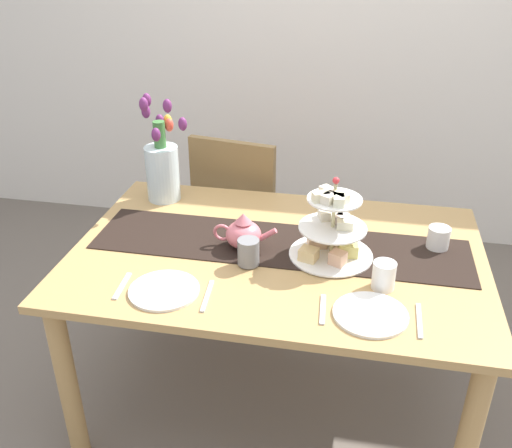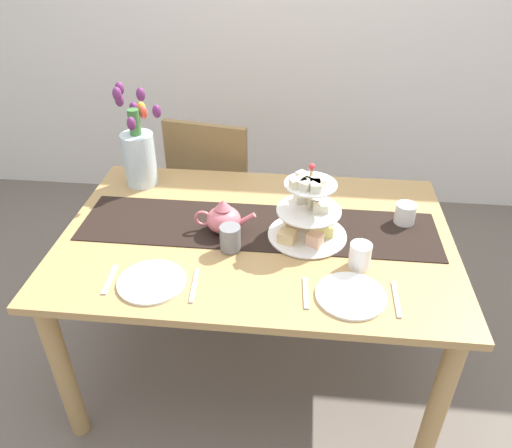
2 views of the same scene
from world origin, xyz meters
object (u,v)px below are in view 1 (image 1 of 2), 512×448
at_px(dinner_plate_left, 164,290).
at_px(knife_left, 207,296).
at_px(tiered_cake_stand, 332,232).
at_px(mug_white_text, 384,275).
at_px(teapot, 243,233).
at_px(fork_left, 122,286).
at_px(cream_jug, 438,238).
at_px(tulip_vase, 162,165).
at_px(dinner_plate_right, 370,314).
at_px(mug_grey, 248,252).
at_px(chair_left, 242,211).
at_px(dining_table, 277,274).
at_px(knife_right, 419,321).
at_px(fork_right, 323,309).

height_order(dinner_plate_left, knife_left, dinner_plate_left).
distance_m(tiered_cake_stand, mug_white_text, 0.25).
xyz_separation_m(teapot, fork_left, (-0.34, -0.33, -0.06)).
bearing_deg(fork_left, cream_jug, 23.82).
bearing_deg(tulip_vase, mug_white_text, -28.83).
bearing_deg(cream_jug, dinner_plate_left, -152.84).
bearing_deg(tiered_cake_stand, dinner_plate_left, -147.42).
distance_m(dinner_plate_left, dinner_plate_right, 0.66).
bearing_deg(tiered_cake_stand, fork_left, -153.52).
xyz_separation_m(tiered_cake_stand, mug_grey, (-0.28, -0.11, -0.05)).
height_order(dinner_plate_right, mug_grey, mug_grey).
bearing_deg(cream_jug, tiered_cake_stand, -161.05).
relative_size(chair_left, tulip_vase, 1.97).
height_order(dining_table, cream_jug, cream_jug).
relative_size(tiered_cake_stand, teapot, 1.28).
height_order(chair_left, knife_left, chair_left).
bearing_deg(chair_left, cream_jug, -34.21).
height_order(mug_grey, mug_white_text, mug_grey).
height_order(knife_left, knife_right, same).
bearing_deg(mug_white_text, mug_grey, 173.39).
relative_size(knife_left, dinner_plate_right, 0.74).
bearing_deg(teapot, fork_right, -45.34).
height_order(fork_left, mug_white_text, mug_white_text).
relative_size(tulip_vase, knife_right, 2.71).
distance_m(fork_left, fork_right, 0.66).
distance_m(tiered_cake_stand, fork_left, 0.74).
bearing_deg(chair_left, mug_white_text, -52.95).
height_order(tiered_cake_stand, knife_left, tiered_cake_stand).
bearing_deg(mug_grey, fork_right, -37.38).
height_order(chair_left, cream_jug, chair_left).
relative_size(dinner_plate_right, mug_white_text, 2.42).
bearing_deg(tulip_vase, knife_left, -60.74).
xyz_separation_m(fork_right, mug_grey, (-0.28, 0.21, 0.05)).
xyz_separation_m(tiered_cake_stand, knife_right, (0.29, -0.33, -0.09)).
bearing_deg(dinner_plate_right, mug_grey, 153.30).
relative_size(fork_left, fork_right, 1.00).
height_order(knife_left, mug_white_text, mug_white_text).
bearing_deg(mug_grey, tulip_vase, 135.59).
bearing_deg(mug_grey, tiered_cake_stand, 22.40).
xyz_separation_m(tiered_cake_stand, mug_white_text, (0.18, -0.17, -0.05)).
relative_size(tiered_cake_stand, dinner_plate_left, 1.32).
bearing_deg(fork_left, dinner_plate_left, 0.00).
xyz_separation_m(fork_left, dinner_plate_right, (0.80, 0.00, 0.00)).
xyz_separation_m(tulip_vase, dinner_plate_right, (0.89, -0.67, -0.15)).
relative_size(knife_left, mug_white_text, 1.79).
bearing_deg(dining_table, mug_white_text, -23.86).
relative_size(tiered_cake_stand, dinner_plate_right, 1.32).
bearing_deg(knife_right, dinner_plate_right, 180.00).
xyz_separation_m(cream_jug, mug_grey, (-0.66, -0.24, 0.01)).
xyz_separation_m(dining_table, knife_right, (0.48, -0.33, 0.10)).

